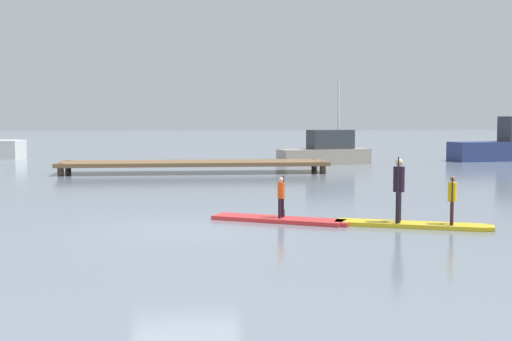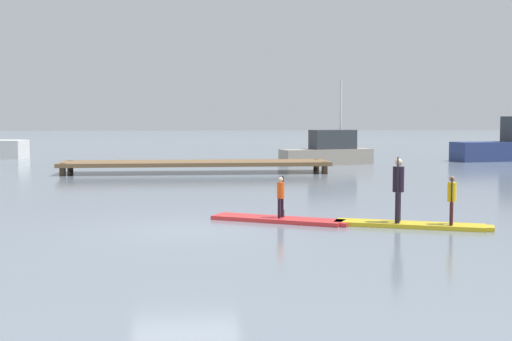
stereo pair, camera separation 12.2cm
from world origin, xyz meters
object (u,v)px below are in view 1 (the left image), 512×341
paddler_child_front (452,197)px  fishing_boat_green_midground (326,151)px  paddler_adult (399,186)px  paddleboard_near (281,220)px  paddleboard_far (413,225)px  paddler_child_solo (281,195)px

paddler_child_front → fishing_boat_green_midground: fishing_boat_green_midground is taller
paddler_adult → fishing_boat_green_midground: 21.89m
paddleboard_near → paddleboard_far: same height
paddler_child_front → paddler_child_solo: bearing=158.5°
paddler_child_solo → fishing_boat_green_midground: bearing=75.2°
paddleboard_far → paddler_child_front: 1.13m
paddleboard_far → paddler_adult: size_ratio=2.31×
paddler_child_front → fishing_boat_green_midground: size_ratio=0.21×
paddler_adult → fishing_boat_green_midground: (2.76, 21.72, -0.23)m
paddleboard_near → paddler_child_front: size_ratio=2.99×
paddler_child_front → paddleboard_near: bearing=158.6°
paddleboard_near → fishing_boat_green_midground: 21.40m
paddleboard_far → paddler_adult: bearing=159.3°
paddleboard_far → paddler_child_front: bearing=-22.6°
paddler_child_solo → paddleboard_far: 3.28m
fishing_boat_green_midground → paddler_child_solo: bearing=-104.8°
paddleboard_far → paddler_adult: 0.99m
paddleboard_near → paddler_adult: (2.70, -1.04, 0.93)m
paddleboard_near → paddler_child_solo: size_ratio=3.27×
paddler_child_solo → paddler_adult: bearing=-21.3°
paddleboard_near → paddler_child_solo: bearing=26.0°
paddler_adult → paddleboard_near: bearing=158.9°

